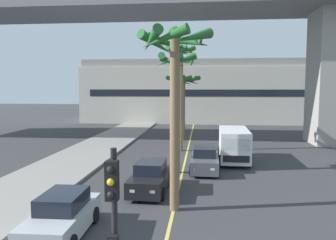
{
  "coord_description": "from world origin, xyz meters",
  "views": [
    {
      "loc": [
        1.21,
        2.09,
        5.34
      ],
      "look_at": [
        0.0,
        14.0,
        4.2
      ],
      "focal_mm": 36.05,
      "sensor_mm": 36.0,
      "label": 1
    }
  ],
  "objects_px": {
    "car_queue_second": "(62,216)",
    "palm_tree_near_median": "(175,66)",
    "delivery_van": "(234,144)",
    "traffic_light_median_near": "(114,225)",
    "palm_tree_farthest_median": "(177,79)",
    "car_queue_front": "(150,178)",
    "car_queue_third": "(205,160)",
    "palm_tree_far_median": "(183,88)",
    "palm_tree_mid_median": "(181,67)"
  },
  "relations": [
    {
      "from": "car_queue_second",
      "to": "traffic_light_median_near",
      "type": "bearing_deg",
      "value": -57.43
    },
    {
      "from": "delivery_van",
      "to": "palm_tree_near_median",
      "type": "distance_m",
      "value": 11.82
    },
    {
      "from": "palm_tree_near_median",
      "to": "palm_tree_farthest_median",
      "type": "bearing_deg",
      "value": 93.43
    },
    {
      "from": "car_queue_second",
      "to": "delivery_van",
      "type": "xyz_separation_m",
      "value": [
        7.31,
        13.17,
        0.57
      ]
    },
    {
      "from": "traffic_light_median_near",
      "to": "palm_tree_mid_median",
      "type": "height_order",
      "value": "palm_tree_mid_median"
    },
    {
      "from": "car_queue_third",
      "to": "delivery_van",
      "type": "distance_m",
      "value": 3.76
    },
    {
      "from": "delivery_van",
      "to": "palm_tree_far_median",
      "type": "height_order",
      "value": "palm_tree_far_median"
    },
    {
      "from": "car_queue_front",
      "to": "traffic_light_median_near",
      "type": "xyz_separation_m",
      "value": [
        0.94,
        -10.72,
        1.99
      ]
    },
    {
      "from": "delivery_van",
      "to": "traffic_light_median_near",
      "type": "distance_m",
      "value": 18.84
    },
    {
      "from": "delivery_van",
      "to": "palm_tree_farthest_median",
      "type": "height_order",
      "value": "palm_tree_farthest_median"
    },
    {
      "from": "delivery_van",
      "to": "palm_tree_farthest_median",
      "type": "relative_size",
      "value": 0.7
    },
    {
      "from": "car_queue_third",
      "to": "palm_tree_farthest_median",
      "type": "distance_m",
      "value": 5.47
    },
    {
      "from": "car_queue_second",
      "to": "car_queue_third",
      "type": "bearing_deg",
      "value": 62.83
    },
    {
      "from": "car_queue_third",
      "to": "palm_tree_near_median",
      "type": "distance_m",
      "value": 9.1
    },
    {
      "from": "car_queue_second",
      "to": "palm_tree_near_median",
      "type": "height_order",
      "value": "palm_tree_near_median"
    },
    {
      "from": "palm_tree_mid_median",
      "to": "palm_tree_near_median",
      "type": "bearing_deg",
      "value": -87.47
    },
    {
      "from": "car_queue_front",
      "to": "palm_tree_farthest_median",
      "type": "distance_m",
      "value": 6.59
    },
    {
      "from": "palm_tree_mid_median",
      "to": "palm_tree_farthest_median",
      "type": "xyz_separation_m",
      "value": [
        0.22,
        -7.42,
        -1.19
      ]
    },
    {
      "from": "car_queue_front",
      "to": "palm_tree_far_median",
      "type": "bearing_deg",
      "value": 87.83
    },
    {
      "from": "car_queue_second",
      "to": "delivery_van",
      "type": "bearing_deg",
      "value": 60.97
    },
    {
      "from": "car_queue_front",
      "to": "car_queue_second",
      "type": "height_order",
      "value": "same"
    },
    {
      "from": "palm_tree_near_median",
      "to": "palm_tree_far_median",
      "type": "xyz_separation_m",
      "value": [
        -0.78,
        20.06,
        -0.97
      ]
    },
    {
      "from": "car_queue_front",
      "to": "palm_tree_far_median",
      "type": "relative_size",
      "value": 0.62
    },
    {
      "from": "palm_tree_mid_median",
      "to": "palm_tree_farthest_median",
      "type": "relative_size",
      "value": 1.18
    },
    {
      "from": "car_queue_front",
      "to": "palm_tree_near_median",
      "type": "distance_m",
      "value": 6.25
    },
    {
      "from": "traffic_light_median_near",
      "to": "palm_tree_near_median",
      "type": "xyz_separation_m",
      "value": [
        0.5,
        8.21,
        3.55
      ]
    },
    {
      "from": "traffic_light_median_near",
      "to": "car_queue_front",
      "type": "bearing_deg",
      "value": 95.03
    },
    {
      "from": "palm_tree_near_median",
      "to": "palm_tree_mid_median",
      "type": "relative_size",
      "value": 0.89
    },
    {
      "from": "palm_tree_mid_median",
      "to": "palm_tree_far_median",
      "type": "distance_m",
      "value": 6.4
    },
    {
      "from": "delivery_van",
      "to": "palm_tree_farthest_median",
      "type": "bearing_deg",
      "value": -136.74
    },
    {
      "from": "palm_tree_near_median",
      "to": "palm_tree_far_median",
      "type": "bearing_deg",
      "value": 92.24
    },
    {
      "from": "palm_tree_near_median",
      "to": "palm_tree_far_median",
      "type": "relative_size",
      "value": 1.19
    },
    {
      "from": "palm_tree_mid_median",
      "to": "palm_tree_farthest_median",
      "type": "height_order",
      "value": "palm_tree_mid_median"
    },
    {
      "from": "car_queue_third",
      "to": "delivery_van",
      "type": "height_order",
      "value": "delivery_van"
    },
    {
      "from": "traffic_light_median_near",
      "to": "palm_tree_far_median",
      "type": "bearing_deg",
      "value": 90.57
    },
    {
      "from": "palm_tree_mid_median",
      "to": "palm_tree_far_median",
      "type": "height_order",
      "value": "palm_tree_mid_median"
    },
    {
      "from": "traffic_light_median_near",
      "to": "palm_tree_farthest_median",
      "type": "xyz_separation_m",
      "value": [
        0.12,
        14.7,
        3.15
      ]
    },
    {
      "from": "delivery_van",
      "to": "palm_tree_near_median",
      "type": "relative_size",
      "value": 0.67
    },
    {
      "from": "delivery_van",
      "to": "traffic_light_median_near",
      "type": "xyz_separation_m",
      "value": [
        -3.99,
        -18.35,
        1.43
      ]
    },
    {
      "from": "palm_tree_farthest_median",
      "to": "palm_tree_near_median",
      "type": "bearing_deg",
      "value": -86.57
    },
    {
      "from": "delivery_van",
      "to": "palm_tree_farthest_median",
      "type": "xyz_separation_m",
      "value": [
        -3.88,
        -3.65,
        4.57
      ]
    },
    {
      "from": "palm_tree_near_median",
      "to": "traffic_light_median_near",
      "type": "bearing_deg",
      "value": -93.52
    },
    {
      "from": "car_queue_front",
      "to": "car_queue_second",
      "type": "distance_m",
      "value": 6.02
    },
    {
      "from": "car_queue_front",
      "to": "palm_tree_farthest_median",
      "type": "bearing_deg",
      "value": 75.11
    },
    {
      "from": "palm_tree_near_median",
      "to": "palm_tree_mid_median",
      "type": "bearing_deg",
      "value": 92.53
    },
    {
      "from": "car_queue_second",
      "to": "delivery_van",
      "type": "relative_size",
      "value": 0.78
    },
    {
      "from": "car_queue_third",
      "to": "car_queue_front",
      "type": "bearing_deg",
      "value": -121.63
    },
    {
      "from": "car_queue_second",
      "to": "car_queue_front",
      "type": "bearing_deg",
      "value": 66.82
    },
    {
      "from": "car_queue_second",
      "to": "palm_tree_far_median",
      "type": "height_order",
      "value": "palm_tree_far_median"
    },
    {
      "from": "delivery_van",
      "to": "palm_tree_mid_median",
      "type": "bearing_deg",
      "value": 137.43
    }
  ]
}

